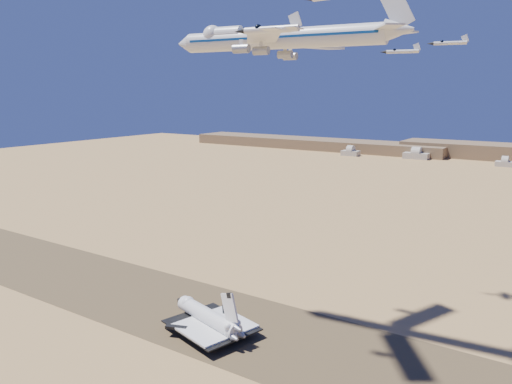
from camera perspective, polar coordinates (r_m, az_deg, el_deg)
The scene contains 11 objects.
ground at distance 190.82m, azimuth -6.32°, elevation -13.78°, with size 1200.00×1200.00×0.00m, color #AC844C.
runway at distance 190.81m, azimuth -6.32°, elevation -13.77°, with size 600.00×50.00×0.06m, color brown.
hangars at distance 639.63m, azimuth 17.35°, elevation 4.03°, with size 200.50×29.50×30.00m.
shuttle at distance 176.69m, azimuth -5.53°, elevation -14.15°, with size 37.40×29.08×18.29m.
carrier_747 at distance 163.98m, azimuth 1.92°, elevation 17.08°, with size 79.61×61.22×19.78m.
crew_a at distance 167.30m, azimuth -4.96°, elevation -17.21°, with size 0.66×0.43×1.80m, color #F3520E.
crew_b at distance 169.78m, azimuth -4.75°, elevation -16.73°, with size 0.92×0.53×1.88m, color #F3520E.
crew_c at distance 169.46m, azimuth -5.21°, elevation -16.80°, with size 1.10×0.56×1.88m, color #F3520E.
chase_jet_a at distance 105.75m, azimuth 1.59°, elevation 18.10°, with size 15.24×8.32×3.80m.
chase_jet_c at distance 202.35m, azimuth 16.31°, elevation 15.17°, with size 14.64×8.42×3.71m.
chase_jet_d at distance 212.30m, azimuth 21.21°, elevation 15.60°, with size 14.89×8.53×3.77m.
Camera 1 is at (111.72, -131.87, 80.87)m, focal length 35.00 mm.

